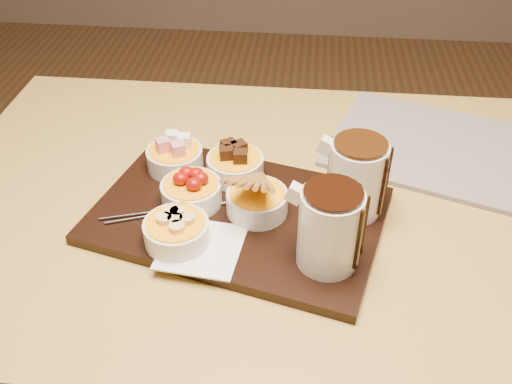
# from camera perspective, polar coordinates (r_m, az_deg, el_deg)

# --- Properties ---
(dining_table) EXTENTS (1.20, 0.80, 0.75)m
(dining_table) POSITION_cam_1_polar(r_m,az_deg,el_deg) (1.06, 1.71, -4.67)
(dining_table) COLOR #BA9545
(dining_table) RESTS_ON ground
(serving_board) EXTENTS (0.52, 0.40, 0.02)m
(serving_board) POSITION_cam_1_polar(r_m,az_deg,el_deg) (0.94, -1.82, -2.33)
(serving_board) COLOR black
(serving_board) RESTS_ON dining_table
(napkin) EXTENTS (0.13, 0.13, 0.00)m
(napkin) POSITION_cam_1_polar(r_m,az_deg,el_deg) (0.87, -5.49, -5.51)
(napkin) COLOR white
(napkin) RESTS_ON serving_board
(bowl_marshmallows) EXTENTS (0.10, 0.10, 0.04)m
(bowl_marshmallows) POSITION_cam_1_polar(r_m,az_deg,el_deg) (1.03, -8.10, 3.31)
(bowl_marshmallows) COLOR silver
(bowl_marshmallows) RESTS_ON serving_board
(bowl_cake) EXTENTS (0.10, 0.10, 0.04)m
(bowl_cake) POSITION_cam_1_polar(r_m,az_deg,el_deg) (1.00, -2.09, 2.56)
(bowl_cake) COLOR silver
(bowl_cake) RESTS_ON serving_board
(bowl_strawberries) EXTENTS (0.10, 0.10, 0.04)m
(bowl_strawberries) POSITION_cam_1_polar(r_m,az_deg,el_deg) (0.95, -6.48, -0.12)
(bowl_strawberries) COLOR silver
(bowl_strawberries) RESTS_ON serving_board
(bowl_biscotti) EXTENTS (0.10, 0.10, 0.04)m
(bowl_biscotti) POSITION_cam_1_polar(r_m,az_deg,el_deg) (0.92, 0.11, -1.04)
(bowl_biscotti) COLOR silver
(bowl_biscotti) RESTS_ON serving_board
(bowl_bananas) EXTENTS (0.10, 0.10, 0.04)m
(bowl_bananas) POSITION_cam_1_polar(r_m,az_deg,el_deg) (0.88, -7.94, -4.03)
(bowl_bananas) COLOR silver
(bowl_bananas) RESTS_ON serving_board
(pitcher_dark_chocolate) EXTENTS (0.11, 0.11, 0.12)m
(pitcher_dark_chocolate) POSITION_cam_1_polar(r_m,az_deg,el_deg) (0.81, 7.38, -3.69)
(pitcher_dark_chocolate) COLOR silver
(pitcher_dark_chocolate) RESTS_ON serving_board
(pitcher_milk_chocolate) EXTENTS (0.11, 0.11, 0.12)m
(pitcher_milk_chocolate) POSITION_cam_1_polar(r_m,az_deg,el_deg) (0.91, 10.00, 1.32)
(pitcher_milk_chocolate) COLOR silver
(pitcher_milk_chocolate) RESTS_ON serving_board
(fondue_skewers) EXTENTS (0.11, 0.26, 0.01)m
(fondue_skewers) POSITION_cam_1_polar(r_m,az_deg,el_deg) (0.94, -7.61, -1.61)
(fondue_skewers) COLOR silver
(fondue_skewers) RESTS_ON serving_board
(newspaper) EXTENTS (0.45, 0.41, 0.01)m
(newspaper) POSITION_cam_1_polar(r_m,az_deg,el_deg) (1.16, 17.25, 4.35)
(newspaper) COLOR beige
(newspaper) RESTS_ON dining_table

